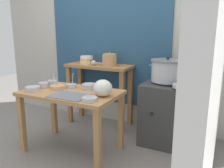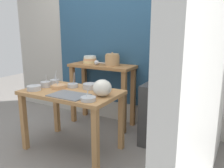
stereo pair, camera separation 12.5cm
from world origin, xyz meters
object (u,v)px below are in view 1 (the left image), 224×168
Objects in this scene: prep_table at (71,101)px; stove_block at (168,113)px; steamer_pot at (167,70)px; prep_bowl_4 at (89,86)px; wide_pan at (184,86)px; prep_bowl_0 at (58,87)px; serving_tray at (69,96)px; prep_bowl_1 at (53,82)px; prep_bowl_3 at (44,85)px; back_shelf_table at (99,80)px; plastic_bag at (103,88)px; prep_bowl_7 at (90,99)px; prep_bowl_6 at (32,89)px; bowl_stack_enamel at (87,60)px; clay_pot at (110,60)px; ladle at (94,63)px; prep_bowl_5 at (105,89)px; prep_bowl_2 at (72,86)px.

stove_block reaches higher than prep_table.
steamer_pot is 0.97m from prep_bowl_4.
prep_bowl_0 reaches higher than wide_pan.
prep_bowl_1 is (-0.48, 0.32, 0.03)m from serving_tray.
wide_pan is at bearing 32.13° from serving_tray.
prep_bowl_1 is 0.16m from prep_bowl_3.
plastic_bag is (0.52, -0.85, 0.13)m from back_shelf_table.
wide_pan is at bearing 12.63° from prep_bowl_1.
prep_bowl_4 is 1.09× the size of prep_bowl_7.
steamer_pot is at bearing 35.33° from prep_bowl_4.
prep_bowl_1 reaches higher than stove_block.
prep_bowl_4 is (-0.78, -0.55, -0.16)m from steamer_pot.
steamer_pot reaches higher than prep_bowl_6.
stove_block is 1.71× the size of steamer_pot.
back_shelf_table is at bearing 101.27° from serving_tray.
bowl_stack_enamel is at bearing 123.81° from prep_bowl_4.
clay_pot is 0.22m from ladle.
stove_block is (1.05, -0.13, -0.30)m from back_shelf_table.
steamer_pot is 2.26× the size of plastic_bag.
prep_bowl_5 is (0.48, -0.61, -0.19)m from ladle.
back_shelf_table reaches higher than plastic_bag.
prep_bowl_7 is (0.52, -0.99, -0.19)m from ladle.
prep_bowl_5 is at bearing -137.86° from stove_block.
back_shelf_table is at bearing 173.79° from steamer_pot.
steamer_pot is 2.58× the size of prep_bowl_1.
steamer_pot is at bearing 38.72° from prep_table.
back_shelf_table is at bearing 109.49° from prep_bowl_4.
prep_bowl_5 is at bearing -51.43° from ladle.
prep_bowl_2 is 1.13× the size of prep_bowl_6.
prep_bowl_4 is at bearing 175.87° from prep_bowl_5.
prep_bowl_1 reaches higher than prep_bowl_6.
bowl_stack_enamel reaches higher than wide_pan.
prep_bowl_5 is (-0.07, 0.18, -0.06)m from plastic_bag.
clay_pot is at bearing 106.64° from prep_bowl_7.
prep_bowl_1 reaches higher than prep_bowl_3.
prep_bowl_6 reaches higher than prep_table.
prep_bowl_0 is at bearing 48.66° from prep_bowl_6.
prep_bowl_2 reaches higher than back_shelf_table.
clay_pot is 1.33× the size of prep_bowl_7.
back_shelf_table reaches higher than prep_bowl_4.
back_shelf_table is 0.81m from prep_bowl_5.
serving_tray is (-0.81, -0.90, -0.19)m from steamer_pot.
prep_bowl_6 is at bearing -144.97° from prep_bowl_4.
bowl_stack_enamel reaches higher than prep_bowl_5.
clay_pot reaches higher than wide_pan.
prep_bowl_1 is at bearing 177.69° from prep_bowl_2.
bowl_stack_enamel is at bearing 165.94° from wide_pan.
bowl_stack_enamel is 1.16m from plastic_bag.
wide_pan is (1.26, -0.35, 0.12)m from back_shelf_table.
stove_block is 1.39m from prep_bowl_0.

